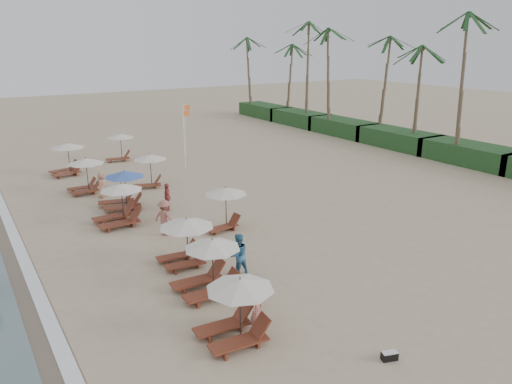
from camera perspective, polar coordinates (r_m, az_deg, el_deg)
ground at (r=22.75m, az=6.28°, el=-7.45°), size 160.00×160.00×0.00m
foam_line at (r=27.74m, az=-26.52°, el=-4.58°), size 0.50×140.00×0.02m
shrub_hedge at (r=47.30m, az=16.38°, el=6.01°), size 3.20×53.00×1.60m
palm_row at (r=47.03m, az=16.42°, el=17.14°), size 7.00×52.00×12.30m
lounger_station_0 at (r=16.31m, az=-2.57°, el=-13.71°), size 2.61×2.28×2.14m
lounger_station_1 at (r=19.20m, az=-5.83°, el=-8.98°), size 2.70×2.22×2.17m
lounger_station_2 at (r=21.59m, az=-8.48°, el=-5.47°), size 2.54×2.43×2.08m
lounger_station_3 at (r=27.02m, az=-15.93°, el=-1.59°), size 2.71×2.26×2.24m
lounger_station_4 at (r=29.57m, az=-15.54°, el=0.12°), size 2.79×2.49×2.25m
lounger_station_5 at (r=33.35m, az=-19.48°, el=2.01°), size 2.47×2.33×2.28m
lounger_station_6 at (r=38.39m, az=-21.40°, el=3.67°), size 2.72×2.45×2.36m
inland_station_0 at (r=25.24m, az=-3.72°, el=-1.22°), size 2.53×2.24×2.22m
inland_station_1 at (r=33.40m, az=-12.45°, el=2.96°), size 2.61×2.24×2.22m
inland_station_2 at (r=41.61m, az=-15.74°, el=5.46°), size 2.65×2.24×2.22m
beachgoer_near at (r=16.88m, az=0.07°, el=-13.72°), size 0.68×0.60×1.56m
beachgoer_mid_a at (r=20.50m, az=-2.12°, el=-7.37°), size 0.91×0.71×1.86m
beachgoer_mid_b at (r=25.06m, az=-10.65°, el=-2.98°), size 1.23×1.38×1.86m
beachgoer_far_a at (r=28.72m, az=-10.36°, el=-0.55°), size 0.70×1.04×1.64m
beachgoer_far_b at (r=32.08m, az=-17.63°, el=0.81°), size 0.86×0.97×1.66m
duffel_bag at (r=16.44m, az=15.37°, el=-18.02°), size 0.55×0.40×0.28m
flag_pole_near at (r=37.43m, az=-8.40°, el=6.51°), size 0.59×0.08×4.71m
flag_pole_far at (r=41.86m, az=-8.32°, el=7.54°), size 0.60×0.08×4.56m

